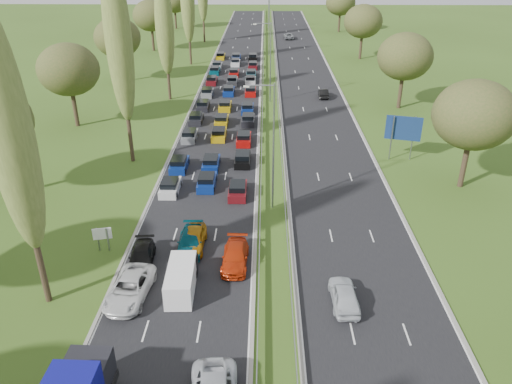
{
  "coord_description": "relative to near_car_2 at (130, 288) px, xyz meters",
  "views": [
    {
      "loc": [
        3.68,
        1.22,
        22.83
      ],
      "look_at": [
        2.92,
        43.29,
        1.5
      ],
      "focal_mm": 35.0,
      "sensor_mm": 36.0,
      "label": 1
    }
  ],
  "objects": [
    {
      "name": "woodland_right",
      "position": [
        29.79,
        37.22,
        6.89
      ],
      "size": [
        8.0,
        153.0,
        11.1
      ],
      "color": "#2D2116",
      "rests_on": "ground"
    },
    {
      "name": "near_car_2",
      "position": [
        0.0,
        0.0,
        0.0
      ],
      "size": [
        3.03,
        5.77,
        1.55
      ],
      "primitive_type": "imported",
      "rotation": [
        0.0,
        0.0,
        -0.08
      ],
      "color": "silver",
      "rests_on": "near_carriageway"
    },
    {
      "name": "central_reservation",
      "position": [
        10.29,
        53.05,
        -0.24
      ],
      "size": [
        2.36,
        215.0,
        0.32
      ],
      "color": "gray",
      "rests_on": "ground"
    },
    {
      "name": "lamp_columns",
      "position": [
        10.29,
        48.55,
        5.21
      ],
      "size": [
        0.18,
        140.18,
        12.0
      ],
      "color": "gray",
      "rests_on": "ground"
    },
    {
      "name": "near_car_8",
      "position": [
        3.69,
        6.54,
        0.01
      ],
      "size": [
        1.92,
        4.62,
        1.57
      ],
      "primitive_type": "imported",
      "rotation": [
        0.0,
        0.0,
        -0.01
      ],
      "color": "#B0720B",
      "rests_on": "near_carriageway"
    },
    {
      "name": "near_car_11",
      "position": [
        7.25,
        4.19,
        -0.07
      ],
      "size": [
        2.12,
        4.92,
        1.41
      ],
      "primitive_type": "imported",
      "rotation": [
        0.0,
        0.0,
        -0.03
      ],
      "color": "#B62B0B",
      "rests_on": "near_carriageway"
    },
    {
      "name": "near_car_3",
      "position": [
        -0.08,
        4.12,
        -0.11
      ],
      "size": [
        2.22,
        4.68,
        1.32
      ],
      "primitive_type": "imported",
      "rotation": [
        0.0,
        0.0,
        0.08
      ],
      "color": "black",
      "rests_on": "near_carriageway"
    },
    {
      "name": "far_carriageway",
      "position": [
        17.04,
        53.05,
        -0.79
      ],
      "size": [
        10.5,
        215.0,
        0.04
      ],
      "primitive_type": "cube",
      "color": "black",
      "rests_on": "ground"
    },
    {
      "name": "far_car_1",
      "position": [
        18.91,
        50.97,
        -0.09
      ],
      "size": [
        1.54,
        4.21,
        1.38
      ],
      "primitive_type": "imported",
      "rotation": [
        0.0,
        0.0,
        3.12
      ],
      "color": "black",
      "rests_on": "far_carriageway"
    },
    {
      "name": "woodland_left",
      "position": [
        -16.21,
        33.18,
        6.89
      ],
      "size": [
        8.0,
        166.0,
        11.1
      ],
      "color": "#2D2116",
      "rests_on": "ground"
    },
    {
      "name": "ground",
      "position": [
        10.29,
        50.55,
        -0.79
      ],
      "size": [
        260.0,
        260.0,
        0.0
      ],
      "primitive_type": "plane",
      "color": "#355019",
      "rests_on": "ground"
    },
    {
      "name": "far_car_2",
      "position": [
        15.52,
        104.35,
        -0.05
      ],
      "size": [
        2.48,
        5.24,
        1.45
      ],
      "primitive_type": "imported",
      "rotation": [
        0.0,
        0.0,
        3.16
      ],
      "color": "slate",
      "rests_on": "far_carriageway"
    },
    {
      "name": "white_van_rear",
      "position": [
        3.55,
        0.99,
        0.21
      ],
      "size": [
        1.9,
        4.84,
        1.94
      ],
      "rotation": [
        0.0,
        0.0,
        0.04
      ],
      "color": "white",
      "rests_on": "near_carriageway"
    },
    {
      "name": "near_carriageway",
      "position": [
        3.54,
        53.05,
        -0.79
      ],
      "size": [
        10.5,
        215.0,
        0.04
      ],
      "primitive_type": "cube",
      "color": "black",
      "rests_on": "ground"
    },
    {
      "name": "far_car_0",
      "position": [
        15.11,
        -0.46,
        -0.01
      ],
      "size": [
        1.88,
        4.5,
        1.52
      ],
      "primitive_type": "imported",
      "rotation": [
        0.0,
        0.0,
        3.16
      ],
      "color": "silver",
      "rests_on": "far_carriageway"
    },
    {
      "name": "direction_sign",
      "position": [
        25.19,
        25.55,
        2.78
      ],
      "size": [
        3.89,
        1.13,
        5.2
      ],
      "color": "gray",
      "rests_on": "ground"
    },
    {
      "name": "near_car_7",
      "position": [
        3.45,
        6.27,
        -0.06
      ],
      "size": [
        2.08,
        4.94,
        1.42
      ],
      "primitive_type": "imported",
      "rotation": [
        0.0,
        0.0,
        0.02
      ],
      "color": "#054653",
      "rests_on": "near_carriageway"
    },
    {
      "name": "traffic_queue_fill",
      "position": [
        3.5,
        48.13,
        -0.35
      ],
      "size": [
        9.04,
        67.91,
        0.8
      ],
      "color": "silver",
      "rests_on": "ground"
    },
    {
      "name": "info_sign",
      "position": [
        -3.61,
        5.96,
        0.58
      ],
      "size": [
        1.49,
        0.43,
        2.1
      ],
      "color": "gray",
      "rests_on": "ground"
    },
    {
      "name": "poplar_row",
      "position": [
        -5.71,
        38.72,
        11.59
      ],
      "size": [
        2.8,
        127.8,
        22.44
      ],
      "color": "#2D2116",
      "rests_on": "ground"
    }
  ]
}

